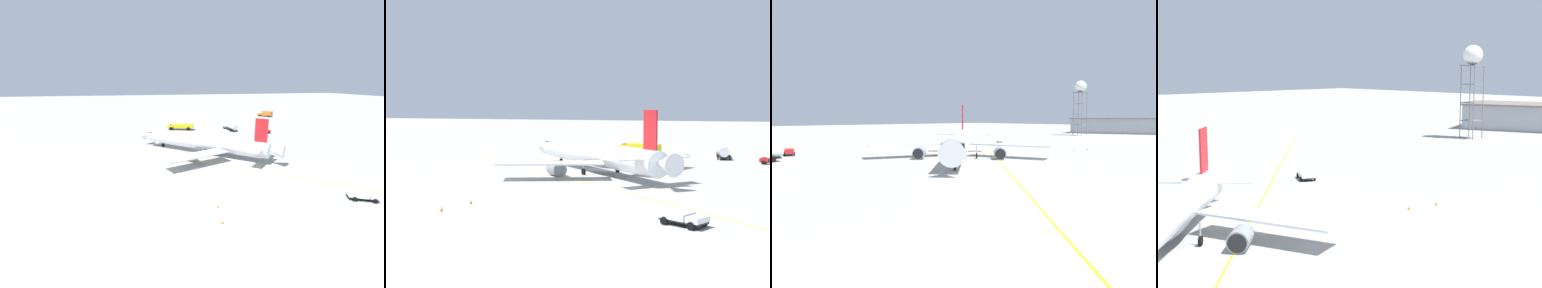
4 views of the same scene
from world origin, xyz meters
TOP-DOWN VIEW (x-y plane):
  - ground_plane at (0.00, 0.00)m, footprint 600.00×600.00m
  - airliner_main at (3.49, 0.99)m, footprint 33.03×33.72m
  - fire_tender_truck at (-33.21, 1.09)m, footprint 6.04×11.06m
  - pushback_tug_truck at (37.44, 19.78)m, footprint 4.15×5.13m
  - fuel_tanker_truck at (-27.89, 20.96)m, footprint 9.65×3.37m
  - taxiway_centreline at (7.96, -5.13)m, footprint 131.48×149.16m
  - safety_cone_near at (34.76, -5.54)m, footprint 0.36×0.36m
  - safety_cone_mid at (39.47, -6.44)m, footprint 0.36×0.36m

SIDE VIEW (x-z plane):
  - ground_plane at x=0.00m, z-range 0.00..0.00m
  - taxiway_centreline at x=7.96m, z-range 0.00..0.01m
  - safety_cone_near at x=34.76m, z-range 0.00..0.55m
  - safety_cone_mid at x=39.47m, z-range 0.00..0.55m
  - pushback_tug_truck at x=37.44m, z-range 0.15..1.45m
  - fire_tender_truck at x=-33.21m, z-range 0.29..2.79m
  - fuel_tanker_truck at x=-27.89m, z-range 0.15..3.02m
  - airliner_main at x=3.49m, z-range -2.47..8.65m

